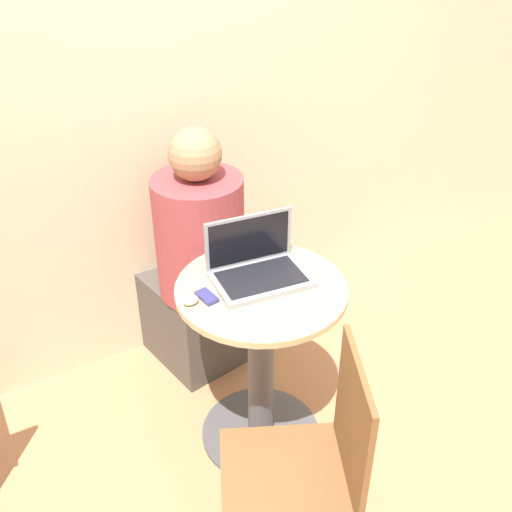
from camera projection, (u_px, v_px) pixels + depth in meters
ground_plane at (261, 433)px, 2.57m from camera, size 12.00×12.00×0.00m
back_wall at (160, 83)px, 2.47m from camera, size 7.00×0.05×2.60m
round_table at (261, 351)px, 2.32m from camera, size 0.63×0.63×0.77m
laptop at (257, 267)px, 2.18m from camera, size 0.37×0.27×0.22m
cell_phone at (207, 297)px, 2.09m from camera, size 0.06×0.09×0.02m
computer_mouse at (190, 300)px, 2.06m from camera, size 0.06×0.04×0.03m
chair_empty at (308, 473)px, 1.84m from camera, size 0.54×0.54×0.89m
person_seated at (194, 272)px, 2.73m from camera, size 0.45×0.62×1.20m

